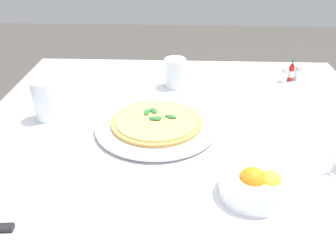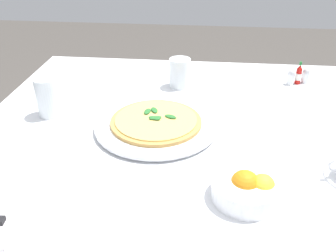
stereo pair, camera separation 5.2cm
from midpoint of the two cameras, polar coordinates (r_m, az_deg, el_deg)
dining_table at (r=1.09m, az=3.20°, el=-7.12°), size 1.20×1.20×0.74m
pizza_plate at (r=1.05m, az=-0.44°, el=0.13°), size 0.35×0.35×0.02m
pizza at (r=1.04m, az=-0.44°, el=0.80°), size 0.26×0.26×0.02m
water_glass_near_left at (r=1.15m, az=-16.98°, el=4.10°), size 0.07×0.07×0.12m
water_glass_near_right at (r=1.30m, az=3.02°, el=8.00°), size 0.08×0.08×0.10m
citrus_bowl at (r=0.82m, az=14.12°, el=-9.40°), size 0.15×0.15×0.07m
hot_sauce_bottle at (r=1.42m, az=20.74°, el=7.49°), size 0.02×0.02×0.08m
salt_shaker at (r=1.41m, az=19.65°, el=7.09°), size 0.03×0.03×0.06m
pepper_shaker at (r=1.44m, az=21.67°, el=7.22°), size 0.03×0.03×0.06m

